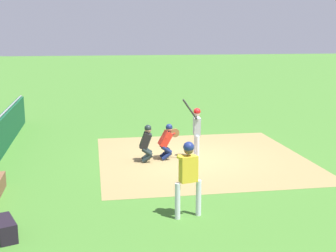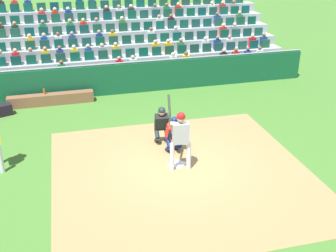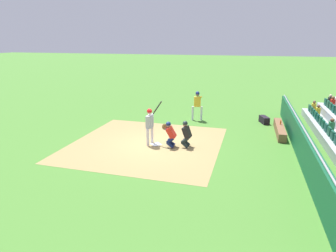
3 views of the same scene
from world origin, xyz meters
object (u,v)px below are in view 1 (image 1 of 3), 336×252
(batter_at_plate, at_px, (197,127))
(home_plate_umpire, at_px, (147,141))
(home_plate_marker, at_px, (188,158))
(on_deck_batter, at_px, (188,171))
(catcher_crouching, at_px, (167,139))
(equipment_duffel_bag, at_px, (5,229))

(batter_at_plate, relative_size, home_plate_umpire, 1.65)
(home_plate_marker, xyz_separation_m, on_deck_batter, (5.00, -1.17, 1.12))
(batter_at_plate, distance_m, home_plate_umpire, 1.82)
(home_plate_marker, distance_m, batter_at_plate, 1.14)
(batter_at_plate, bearing_deg, home_plate_umpire, -87.40)
(batter_at_plate, bearing_deg, on_deck_batter, -16.30)
(catcher_crouching, distance_m, equipment_duffel_bag, 7.13)
(batter_at_plate, relative_size, equipment_duffel_bag, 2.48)
(home_plate_marker, bearing_deg, equipment_duffel_bag, -44.41)
(equipment_duffel_bag, bearing_deg, home_plate_umpire, 124.53)
(equipment_duffel_bag, distance_m, on_deck_batter, 4.22)
(on_deck_batter, bearing_deg, home_plate_umpire, -176.40)
(batter_at_plate, distance_m, on_deck_batter, 5.21)
(batter_at_plate, distance_m, catcher_crouching, 1.11)
(equipment_duffel_bag, bearing_deg, home_plate_marker, 115.68)
(on_deck_batter, bearing_deg, catcher_crouching, 175.16)
(home_plate_umpire, distance_m, equipment_duffel_bag, 6.53)
(home_plate_umpire, distance_m, on_deck_batter, 4.95)
(batter_at_plate, relative_size, on_deck_batter, 1.16)
(catcher_crouching, bearing_deg, home_plate_umpire, -76.19)
(catcher_crouching, xyz_separation_m, on_deck_batter, (5.10, -0.43, 0.43))
(home_plate_marker, bearing_deg, batter_at_plate, 90.56)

